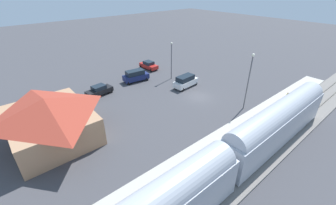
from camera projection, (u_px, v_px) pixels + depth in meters
name	position (u px, v px, depth m)	size (l,w,h in m)	color
ground_plane	(199.00, 96.00, 37.38)	(200.00, 200.00, 0.00)	#424247
railway_track	(280.00, 134.00, 27.98)	(4.80, 70.00, 0.30)	slate
platform	(252.00, 120.00, 30.63)	(3.20, 46.00, 0.30)	#B7B2A8
passenger_train	(227.00, 160.00, 20.03)	(2.93, 38.23, 4.98)	#ADB2BC
station_building	(49.00, 118.00, 26.21)	(11.79, 9.56, 5.46)	tan
pedestrian_on_platform	(287.00, 97.00, 34.44)	(0.36, 0.36, 1.71)	brown
sedan_black	(99.00, 90.00, 37.44)	(2.43, 4.71, 1.74)	black
suv_navy	(136.00, 76.00, 42.57)	(2.56, 5.11, 2.22)	navy
sedan_red	(149.00, 65.00, 48.71)	(4.63, 2.55, 1.74)	red
suv_white	(186.00, 81.00, 40.19)	(2.36, 5.05, 2.22)	white
light_pole_near_platform	(249.00, 76.00, 31.29)	(0.44, 0.44, 8.57)	#515156
light_pole_lot_center	(171.00, 56.00, 42.03)	(0.44, 0.44, 7.27)	#515156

